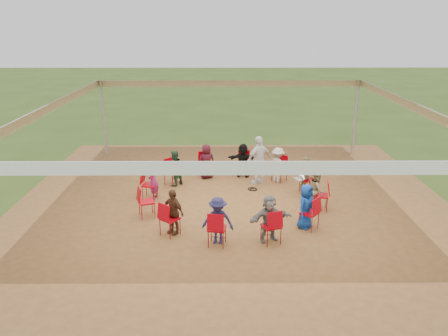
{
  "coord_description": "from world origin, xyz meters",
  "views": [
    {
      "loc": [
        -0.32,
        -12.02,
        5.21
      ],
      "look_at": [
        -0.25,
        0.3,
        1.04
      ],
      "focal_mm": 35.0,
      "sensor_mm": 36.0,
      "label": 1
    }
  ],
  "objects_px": {
    "person_seated_10": "(317,190)",
    "chair_10": "(309,213)",
    "chair_1": "(279,169)",
    "chair_7": "(170,219)",
    "chair_3": "(206,165)",
    "person_seated_6": "(173,212)",
    "laptop": "(300,177)",
    "chair_4": "(172,172)",
    "chair_2": "(243,164)",
    "person_seated_8": "(269,218)",
    "chair_0": "(308,180)",
    "person_seated_7": "(218,221)",
    "chair_11": "(321,195)",
    "standing_person": "(259,160)",
    "person_seated_3": "(207,161)",
    "person_seated_5": "(153,180)",
    "person_seated_9": "(306,206)",
    "chair_6": "(147,202)",
    "person_seated_1": "(278,165)",
    "person_seated_2": "(243,160)",
    "cable_coil": "(253,189)",
    "person_seated_0": "(305,175)",
    "chair_9": "(271,226)",
    "chair_8": "(217,229)",
    "person_seated_4": "(174,168)",
    "chair_5": "(150,185)"
  },
  "relations": [
    {
      "from": "cable_coil",
      "to": "chair_7",
      "type": "bearing_deg",
      "value": -126.73
    },
    {
      "from": "standing_person",
      "to": "laptop",
      "type": "bearing_deg",
      "value": 110.85
    },
    {
      "from": "person_seated_2",
      "to": "chair_2",
      "type": "bearing_deg",
      "value": -90.0
    },
    {
      "from": "person_seated_5",
      "to": "person_seated_7",
      "type": "distance_m",
      "value": 3.45
    },
    {
      "from": "person_seated_2",
      "to": "person_seated_9",
      "type": "distance_m",
      "value": 4.23
    },
    {
      "from": "person_seated_3",
      "to": "person_seated_7",
      "type": "xyz_separation_m",
      "value": [
        0.43,
        -4.7,
        0.0
      ]
    },
    {
      "from": "person_seated_0",
      "to": "person_seated_2",
      "type": "height_order",
      "value": "same"
    },
    {
      "from": "chair_4",
      "to": "person_seated_4",
      "type": "relative_size",
      "value": 0.75
    },
    {
      "from": "chair_0",
      "to": "person_seated_8",
      "type": "distance_m",
      "value": 3.54
    },
    {
      "from": "person_seated_10",
      "to": "chair_10",
      "type": "bearing_deg",
      "value": 170.12
    },
    {
      "from": "person_seated_8",
      "to": "chair_7",
      "type": "bearing_deg",
      "value": 152.38
    },
    {
      "from": "person_seated_7",
      "to": "laptop",
      "type": "bearing_deg",
      "value": 61.14
    },
    {
      "from": "chair_2",
      "to": "person_seated_8",
      "type": "distance_m",
      "value": 4.83
    },
    {
      "from": "person_seated_2",
      "to": "person_seated_10",
      "type": "height_order",
      "value": "same"
    },
    {
      "from": "person_seated_2",
      "to": "person_seated_5",
      "type": "relative_size",
      "value": 1.0
    },
    {
      "from": "chair_2",
      "to": "person_seated_7",
      "type": "xyz_separation_m",
      "value": [
        -0.85,
        -4.93,
        0.16
      ]
    },
    {
      "from": "person_seated_3",
      "to": "person_seated_6",
      "type": "xyz_separation_m",
      "value": [
        -0.72,
        -4.17,
        0.0
      ]
    },
    {
      "from": "cable_coil",
      "to": "laptop",
      "type": "distance_m",
      "value": 1.59
    },
    {
      "from": "person_seated_0",
      "to": "person_seated_7",
      "type": "height_order",
      "value": "same"
    },
    {
      "from": "standing_person",
      "to": "laptop",
      "type": "distance_m",
      "value": 1.55
    },
    {
      "from": "chair_10",
      "to": "chair_0",
      "type": "bearing_deg",
      "value": 30.0
    },
    {
      "from": "chair_3",
      "to": "person_seated_7",
      "type": "bearing_deg",
      "value": 75.37
    },
    {
      "from": "person_seated_0",
      "to": "laptop",
      "type": "height_order",
      "value": "person_seated_0"
    },
    {
      "from": "chair_1",
      "to": "chair_3",
      "type": "distance_m",
      "value": 2.56
    },
    {
      "from": "chair_1",
      "to": "person_seated_6",
      "type": "bearing_deg",
      "value": 90.0
    },
    {
      "from": "chair_5",
      "to": "standing_person",
      "type": "relative_size",
      "value": 0.55
    },
    {
      "from": "chair_4",
      "to": "person_seated_2",
      "type": "xyz_separation_m",
      "value": [
        2.38,
        0.77,
        0.16
      ]
    },
    {
      "from": "person_seated_3",
      "to": "chair_10",
      "type": "bearing_deg",
      "value": 105.37
    },
    {
      "from": "person_seated_10",
      "to": "chair_5",
      "type": "bearing_deg",
      "value": 90.0
    },
    {
      "from": "chair_11",
      "to": "standing_person",
      "type": "height_order",
      "value": "standing_person"
    },
    {
      "from": "chair_9",
      "to": "person_seated_1",
      "type": "relative_size",
      "value": 0.75
    },
    {
      "from": "chair_3",
      "to": "chair_4",
      "type": "bearing_deg",
      "value": 15.0
    },
    {
      "from": "chair_8",
      "to": "standing_person",
      "type": "distance_m",
      "value": 4.46
    },
    {
      "from": "chair_11",
      "to": "person_seated_3",
      "type": "xyz_separation_m",
      "value": [
        -3.37,
        2.73,
        0.16
      ]
    },
    {
      "from": "person_seated_1",
      "to": "person_seated_9",
      "type": "height_order",
      "value": "same"
    },
    {
      "from": "person_seated_9",
      "to": "person_seated_10",
      "type": "relative_size",
      "value": 1.0
    },
    {
      "from": "person_seated_2",
      "to": "person_seated_10",
      "type": "distance_m",
      "value": 3.45
    },
    {
      "from": "chair_6",
      "to": "person_seated_1",
      "type": "distance_m",
      "value": 4.83
    },
    {
      "from": "chair_9",
      "to": "laptop",
      "type": "bearing_deg",
      "value": 48.35
    },
    {
      "from": "standing_person",
      "to": "person_seated_7",
      "type": "bearing_deg",
      "value": 40.02
    },
    {
      "from": "person_seated_2",
      "to": "cable_coil",
      "type": "xyz_separation_m",
      "value": [
        0.27,
        -1.25,
        -0.59
      ]
    },
    {
      "from": "person_seated_6",
      "to": "laptop",
      "type": "bearing_deg",
      "value": 75.53
    },
    {
      "from": "chair_10",
      "to": "person_seated_7",
      "type": "relative_size",
      "value": 0.75
    },
    {
      "from": "person_seated_4",
      "to": "standing_person",
      "type": "xyz_separation_m",
      "value": [
        2.79,
        0.15,
        0.22
      ]
    },
    {
      "from": "chair_4",
      "to": "chair_9",
      "type": "xyz_separation_m",
      "value": [
        2.85,
        -4.04,
        0.0
      ]
    },
    {
      "from": "person_seated_8",
      "to": "chair_11",
      "type": "bearing_deg",
      "value": 27.62
    },
    {
      "from": "person_seated_6",
      "to": "person_seated_10",
      "type": "height_order",
      "value": "same"
    },
    {
      "from": "person_seated_9",
      "to": "laptop",
      "type": "distance_m",
      "value": 2.36
    },
    {
      "from": "person_seated_1",
      "to": "chair_8",
      "type": "bearing_deg",
      "value": 105.37
    },
    {
      "from": "chair_1",
      "to": "chair_7",
      "type": "bearing_deg",
      "value": 90.0
    }
  ]
}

